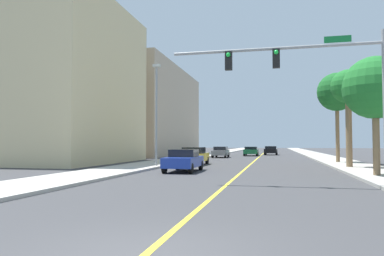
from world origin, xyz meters
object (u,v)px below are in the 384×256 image
object	(u,v)px
palm_mid	(348,89)
car_yellow	(194,156)
palm_near	(375,88)
street_lamp	(156,109)
car_green	(251,151)
traffic_signal_mast	(316,75)
car_black	(271,150)
car_blue	(184,160)
palm_far	(337,92)
car_gray	(221,152)

from	to	relation	value
palm_mid	car_yellow	bearing A→B (deg)	169.84
palm_near	car_yellow	size ratio (longest dim) A/B	1.39
street_lamp	palm_near	bearing A→B (deg)	-20.09
car_green	car_yellow	bearing A→B (deg)	-98.30
traffic_signal_mast	car_black	xyz separation A→B (m)	(-2.39, 41.51, -4.04)
traffic_signal_mast	car_yellow	world-z (taller)	traffic_signal_mast
car_blue	car_black	xyz separation A→B (m)	(5.13, 35.06, -0.01)
car_blue	street_lamp	bearing A→B (deg)	131.46
palm_near	palm_mid	world-z (taller)	palm_mid
traffic_signal_mast	palm_far	distance (m)	18.85
street_lamp	car_blue	xyz separation A→B (m)	(2.97, -3.25, -3.68)
traffic_signal_mast	palm_near	bearing A→B (deg)	52.71
street_lamp	car_gray	size ratio (longest dim) A/B	1.89
palm_mid	palm_far	distance (m)	6.94
palm_near	car_yellow	bearing A→B (deg)	142.90
car_gray	car_blue	bearing A→B (deg)	92.55
car_gray	car_yellow	size ratio (longest dim) A/B	0.90
palm_far	car_green	world-z (taller)	palm_far
car_black	palm_near	bearing A→B (deg)	-78.85
traffic_signal_mast	car_green	size ratio (longest dim) A/B	2.00
traffic_signal_mast	street_lamp	xyz separation A→B (m)	(-10.49, 9.70, -0.35)
car_gray	palm_far	bearing A→B (deg)	137.75
car_yellow	car_black	size ratio (longest dim) A/B	1.16
car_yellow	car_black	world-z (taller)	car_yellow
palm_near	car_blue	bearing A→B (deg)	170.38
car_blue	traffic_signal_mast	bearing A→B (deg)	-41.68
palm_mid	car_gray	world-z (taller)	palm_mid
traffic_signal_mast	car_black	size ratio (longest dim) A/B	2.33
palm_far	car_blue	world-z (taller)	palm_far
street_lamp	car_gray	xyz separation A→B (m)	(1.95, 19.88, -3.69)
palm_mid	car_blue	world-z (taller)	palm_mid
car_blue	palm_far	bearing A→B (deg)	45.59
palm_near	car_green	world-z (taller)	palm_near
palm_far	car_green	size ratio (longest dim) A/B	1.77
car_blue	palm_mid	bearing A→B (deg)	23.67
car_yellow	car_green	size ratio (longest dim) A/B	0.99
palm_far	car_black	xyz separation A→B (m)	(-6.16, 23.12, -5.71)
palm_far	car_black	size ratio (longest dim) A/B	2.06
palm_near	car_gray	xyz separation A→B (m)	(-12.03, 24.99, -4.02)
palm_near	palm_far	bearing A→B (deg)	88.84
palm_mid	car_black	bearing A→B (deg)	101.00
palm_mid	palm_far	bearing A→B (deg)	87.30
palm_near	car_black	distance (m)	37.60
car_blue	car_yellow	bearing A→B (deg)	96.46
street_lamp	car_blue	size ratio (longest dim) A/B	1.77
palm_mid	car_blue	distance (m)	13.06
palm_near	car_blue	distance (m)	11.86
palm_far	car_blue	xyz separation A→B (m)	(-11.28, -11.94, -5.70)
palm_mid	palm_near	bearing A→B (deg)	-89.61
car_blue	car_green	distance (m)	30.43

